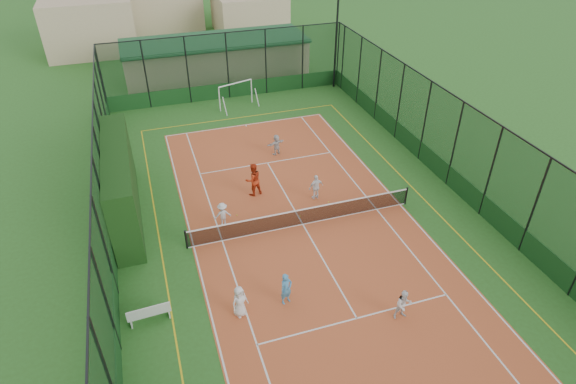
% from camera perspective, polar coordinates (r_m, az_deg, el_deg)
% --- Properties ---
extents(ground, '(300.00, 300.00, 0.00)m').
position_cam_1_polar(ground, '(24.24, 1.77, -3.88)').
color(ground, '#2B5D1F').
rests_on(ground, ground).
extents(court_slab, '(11.17, 23.97, 0.01)m').
position_cam_1_polar(court_slab, '(24.24, 1.77, -3.87)').
color(court_slab, '#C1552A').
rests_on(court_slab, ground).
extents(tennis_net, '(11.67, 0.12, 1.06)m').
position_cam_1_polar(tennis_net, '(23.92, 1.79, -2.87)').
color(tennis_net, black).
rests_on(tennis_net, ground).
extents(perimeter_fence, '(18.12, 34.12, 5.00)m').
position_cam_1_polar(perimeter_fence, '(22.79, 1.88, 1.09)').
color(perimeter_fence, black).
rests_on(perimeter_fence, ground).
extents(floodlight_ne, '(0.60, 0.26, 8.25)m').
position_cam_1_polar(floodlight_ne, '(39.26, 5.75, 17.97)').
color(floodlight_ne, black).
rests_on(floodlight_ne, ground).
extents(clubhouse, '(15.20, 7.20, 3.15)m').
position_cam_1_polar(clubhouse, '(42.62, -8.56, 15.47)').
color(clubhouse, tan).
rests_on(clubhouse, ground).
extents(hedge_left, '(1.27, 8.47, 3.70)m').
position_cam_1_polar(hedge_left, '(25.36, -19.14, 1.01)').
color(hedge_left, black).
rests_on(hedge_left, ground).
extents(white_bench, '(1.69, 0.54, 0.94)m').
position_cam_1_polar(white_bench, '(20.13, -16.14, -13.51)').
color(white_bench, white).
rests_on(white_bench, ground).
extents(futsal_goal_far, '(2.96, 1.66, 1.84)m').
position_cam_1_polar(futsal_goal_far, '(36.52, -6.20, 11.35)').
color(futsal_goal_far, white).
rests_on(futsal_goal_far, ground).
extents(child_near_left, '(0.83, 0.69, 1.45)m').
position_cam_1_polar(child_near_left, '(19.49, -5.75, -12.77)').
color(child_near_left, white).
rests_on(child_near_left, court_slab).
extents(child_near_mid, '(0.63, 0.52, 1.49)m').
position_cam_1_polar(child_near_mid, '(19.84, -0.22, -11.39)').
color(child_near_mid, '#458FC3').
rests_on(child_near_mid, court_slab).
extents(child_near_right, '(0.71, 0.57, 1.39)m').
position_cam_1_polar(child_near_right, '(19.84, 13.55, -12.85)').
color(child_near_right, white).
rests_on(child_near_right, court_slab).
extents(child_far_left, '(0.85, 0.50, 1.31)m').
position_cam_1_polar(child_far_left, '(24.01, -7.75, -2.66)').
color(child_far_left, silver).
rests_on(child_far_left, court_slab).
extents(child_far_right, '(0.90, 0.50, 1.46)m').
position_cam_1_polar(child_far_right, '(25.72, 3.34, 0.60)').
color(child_far_right, white).
rests_on(child_far_right, court_slab).
extents(child_far_back, '(1.28, 0.76, 1.32)m').
position_cam_1_polar(child_far_back, '(29.91, -1.38, 5.64)').
color(child_far_back, silver).
rests_on(child_far_back, court_slab).
extents(coach, '(1.05, 0.90, 1.89)m').
position_cam_1_polar(coach, '(25.97, -4.15, 1.49)').
color(coach, '#B42F13').
rests_on(coach, court_slab).
extents(tennis_balls, '(5.00, 1.17, 0.07)m').
position_cam_1_polar(tennis_balls, '(25.07, 0.11, -2.27)').
color(tennis_balls, '#CCE033').
rests_on(tennis_balls, court_slab).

